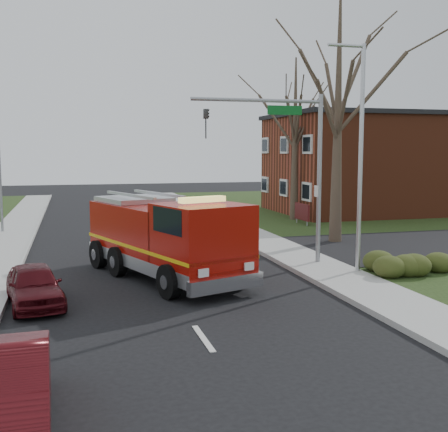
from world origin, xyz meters
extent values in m
plane|color=black|center=(0.00, 0.00, 0.00)|extent=(120.00, 120.00, 0.00)
cube|color=#9E9D98|center=(6.20, 0.00, 0.07)|extent=(2.40, 80.00, 0.15)
cube|color=brown|center=(19.00, 18.00, 3.50)|extent=(15.00, 10.00, 7.00)
cube|color=black|center=(19.00, 18.00, 7.10)|extent=(15.40, 10.40, 0.30)
cube|color=silver|center=(11.45, 18.00, 2.00)|extent=(0.12, 1.40, 1.20)
cube|color=#4D1213|center=(10.50, 12.50, 0.90)|extent=(0.12, 2.00, 1.00)
cylinder|color=gray|center=(10.50, 11.70, 0.45)|extent=(0.08, 0.08, 0.90)
cylinder|color=gray|center=(10.50, 13.30, 0.45)|extent=(0.08, 0.08, 0.90)
ellipsoid|color=#2F3F17|center=(9.00, -1.00, 0.58)|extent=(2.80, 2.00, 0.90)
cone|color=#382B21|center=(9.50, 6.00, 6.00)|extent=(0.64, 0.64, 12.00)
cone|color=#382B21|center=(11.00, 15.00, 5.25)|extent=(0.56, 0.56, 10.50)
cylinder|color=gray|center=(6.50, 1.50, 3.40)|extent=(0.18, 0.18, 6.80)
cylinder|color=gray|center=(3.90, 1.50, 6.50)|extent=(5.20, 0.14, 0.14)
cube|color=#0C591E|center=(5.00, 1.50, 6.15)|extent=(1.40, 0.06, 0.35)
imported|color=black|center=(1.90, 1.50, 6.15)|extent=(0.22, 0.18, 1.10)
cylinder|color=#B7BABF|center=(7.20, -0.50, 4.20)|extent=(0.16, 0.16, 8.40)
cylinder|color=#B7BABF|center=(6.50, -0.50, 8.30)|extent=(1.40, 0.12, 0.12)
cylinder|color=gray|center=(-6.80, 14.00, 3.50)|extent=(0.14, 0.14, 7.00)
cube|color=#930D06|center=(-0.25, 2.02, 1.55)|extent=(4.19, 5.76, 2.10)
cube|color=#930D06|center=(1.02, -1.55, 1.70)|extent=(3.32, 3.32, 2.40)
cube|color=#B7BABF|center=(0.15, 0.89, 0.70)|extent=(5.07, 8.22, 0.45)
cube|color=#E5B20C|center=(0.15, 0.89, 1.25)|extent=(5.08, 8.22, 0.12)
cube|color=black|center=(1.39, -2.59, 2.45)|extent=(2.20, 0.86, 0.85)
cube|color=#E5D866|center=(1.02, -1.55, 3.05)|extent=(1.62, 0.86, 0.18)
cylinder|color=black|center=(-0.17, -2.08, 0.55)|extent=(0.70, 1.15, 1.10)
cylinder|color=black|center=(2.28, -1.21, 0.55)|extent=(0.70, 1.15, 1.10)
cylinder|color=black|center=(-2.08, 3.28, 0.55)|extent=(0.70, 1.15, 1.10)
cylinder|color=black|center=(0.37, 4.15, 0.55)|extent=(0.70, 1.15, 1.10)
imported|color=#450B10|center=(-4.18, -1.78, 0.62)|extent=(2.06, 3.85, 1.24)
imported|color=#460B0F|center=(-4.20, -9.63, 0.70)|extent=(1.64, 4.28, 1.39)
camera|label=1|loc=(-3.02, -19.03, 4.61)|focal=45.00mm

